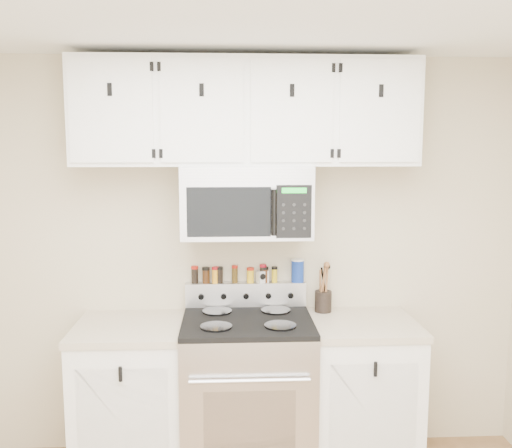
{
  "coord_description": "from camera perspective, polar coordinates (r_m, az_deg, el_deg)",
  "views": [
    {
      "loc": [
        -0.11,
        -1.8,
        1.96
      ],
      "look_at": [
        0.05,
        1.45,
        1.51
      ],
      "focal_mm": 40.0,
      "sensor_mm": 36.0,
      "label": 1
    }
  ],
  "objects": [
    {
      "name": "back_wall",
      "position": [
        3.62,
        -1.06,
        -3.43
      ],
      "size": [
        3.5,
        0.01,
        2.5
      ],
      "primitive_type": "cube",
      "color": "#BBB18C",
      "rests_on": "floor"
    },
    {
      "name": "range",
      "position": [
        3.55,
        -0.85,
        -16.61
      ],
      "size": [
        0.76,
        0.65,
        1.1
      ],
      "color": "#B7B7BA",
      "rests_on": "floor"
    },
    {
      "name": "base_cabinet_left",
      "position": [
        3.63,
        -12.31,
        -16.7
      ],
      "size": [
        0.64,
        0.62,
        0.92
      ],
      "color": "white",
      "rests_on": "floor"
    },
    {
      "name": "base_cabinet_right",
      "position": [
        3.67,
        10.42,
        -16.35
      ],
      "size": [
        0.64,
        0.62,
        0.92
      ],
      "color": "white",
      "rests_on": "floor"
    },
    {
      "name": "microwave",
      "position": [
        3.38,
        -0.96,
        2.27
      ],
      "size": [
        0.76,
        0.44,
        0.42
      ],
      "color": "#9E9EA3",
      "rests_on": "back_wall"
    },
    {
      "name": "upper_cabinets",
      "position": [
        3.39,
        -1.0,
        11.09
      ],
      "size": [
        2.0,
        0.35,
        0.62
      ],
      "color": "white",
      "rests_on": "back_wall"
    },
    {
      "name": "utensil_crock",
      "position": [
        3.64,
        6.73,
        -7.52
      ],
      "size": [
        0.11,
        0.11,
        0.31
      ],
      "color": "black",
      "rests_on": "base_cabinet_right"
    },
    {
      "name": "kitchen_timer",
      "position": [
        3.62,
        0.64,
        -5.27
      ],
      "size": [
        0.08,
        0.08,
        0.08
      ],
      "primitive_type": "cube",
      "rotation": [
        0.0,
        0.0,
        0.43
      ],
      "color": "silver",
      "rests_on": "range"
    },
    {
      "name": "salt_canister",
      "position": [
        3.63,
        4.18,
        -4.65
      ],
      "size": [
        0.08,
        0.08,
        0.15
      ],
      "color": "navy",
      "rests_on": "range"
    },
    {
      "name": "spice_jar_0",
      "position": [
        3.61,
        -6.15,
        -5.05
      ],
      "size": [
        0.04,
        0.04,
        0.11
      ],
      "color": "black",
      "rests_on": "range"
    },
    {
      "name": "spice_jar_1",
      "position": [
        3.61,
        -5.02,
        -5.11
      ],
      "size": [
        0.05,
        0.05,
        0.1
      ],
      "color": "#3A200D",
      "rests_on": "range"
    },
    {
      "name": "spice_jar_2",
      "position": [
        3.61,
        -4.07,
        -5.09
      ],
      "size": [
        0.05,
        0.05,
        0.1
      ],
      "color": "orange",
      "rests_on": "range"
    },
    {
      "name": "spice_jar_3",
      "position": [
        3.61,
        -3.68,
        -5.09
      ],
      "size": [
        0.05,
        0.05,
        0.1
      ],
      "color": "black",
      "rests_on": "range"
    },
    {
      "name": "spice_jar_4",
      "position": [
        3.61,
        -2.13,
        -5.01
      ],
      "size": [
        0.04,
        0.04,
        0.11
      ],
      "color": "#453210",
      "rests_on": "range"
    },
    {
      "name": "spice_jar_5",
      "position": [
        3.61,
        -0.57,
        -5.11
      ],
      "size": [
        0.05,
        0.05,
        0.1
      ],
      "color": "gold",
      "rests_on": "range"
    },
    {
      "name": "spice_jar_6",
      "position": [
        3.61,
        0.7,
        -4.95
      ],
      "size": [
        0.04,
        0.04,
        0.12
      ],
      "color": "black",
      "rests_on": "range"
    },
    {
      "name": "spice_jar_7",
      "position": [
        3.61,
        0.89,
        -5.07
      ],
      "size": [
        0.05,
        0.05,
        0.1
      ],
      "color": "#462510",
      "rests_on": "range"
    },
    {
      "name": "spice_jar_8",
      "position": [
        3.62,
        1.86,
        -5.05
      ],
      "size": [
        0.04,
        0.04,
        0.1
      ],
      "color": "gold",
      "rests_on": "range"
    }
  ]
}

